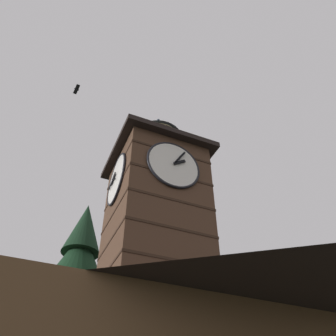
% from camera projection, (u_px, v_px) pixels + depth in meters
% --- Properties ---
extents(clock_tower, '(4.19, 4.19, 9.24)m').
position_uv_depth(clock_tower, '(156.00, 206.00, 14.51)').
color(clock_tower, '#4C3323').
rests_on(clock_tower, building_main).
extents(moon, '(1.46, 1.46, 1.46)m').
position_uv_depth(moon, '(212.00, 303.00, 41.75)').
color(moon, silver).
extents(flying_bird_high, '(0.28, 0.71, 0.15)m').
position_uv_depth(flying_bird_high, '(77.00, 89.00, 19.36)').
color(flying_bird_high, black).
extents(flying_bird_low, '(0.65, 0.61, 0.12)m').
position_uv_depth(flying_bird_low, '(170.00, 147.00, 21.52)').
color(flying_bird_low, black).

